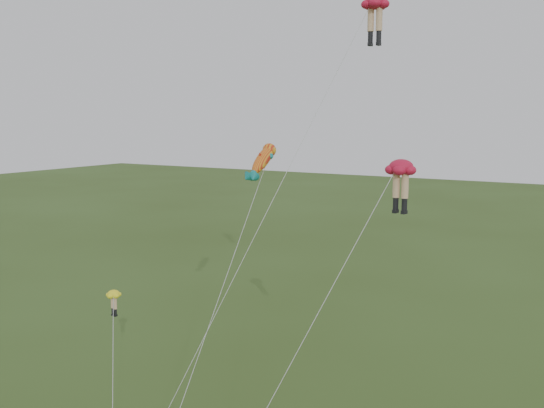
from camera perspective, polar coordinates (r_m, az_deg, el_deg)
The scene contains 4 objects.
legs_kite_red_high at distance 35.02m, azimuth 9.43°, elevation 17.42°, with size 8.78×11.47×23.87m.
legs_kite_red_mid at distance 29.09m, azimuth 11.83°, elevation 2.64°, with size 6.41×9.19×15.31m.
legs_kite_yellow at distance 35.40m, azimuth -14.69°, elevation -9.15°, with size 5.10×5.63×7.63m.
fish_kite at distance 37.03m, azimuth -0.88°, elevation 4.11°, with size 1.16×12.54×15.90m.
Camera 1 is at (17.24, -21.53, 17.22)m, focal length 40.00 mm.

